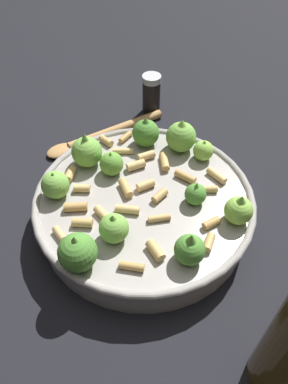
% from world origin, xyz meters
% --- Properties ---
extents(ground_plane, '(2.40, 2.40, 0.00)m').
position_xyz_m(ground_plane, '(0.00, 0.00, 0.00)').
color(ground_plane, black).
extents(cooking_pan, '(0.31, 0.31, 0.11)m').
position_xyz_m(cooking_pan, '(-0.00, 0.00, 0.03)').
color(cooking_pan, '#9E9993').
rests_on(cooking_pan, ground).
extents(pepper_shaker, '(0.04, 0.04, 0.08)m').
position_xyz_m(pepper_shaker, '(-0.02, 0.28, 0.04)').
color(pepper_shaker, black).
rests_on(pepper_shaker, ground).
extents(wooden_spoon, '(0.20, 0.17, 0.02)m').
position_xyz_m(wooden_spoon, '(-0.10, 0.18, 0.01)').
color(wooden_spoon, '#B2844C').
rests_on(wooden_spoon, ground).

